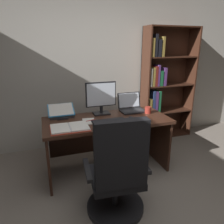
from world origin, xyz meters
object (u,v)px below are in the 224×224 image
Objects in this scene: office_chair at (118,176)px; keyboard at (109,121)px; desk at (105,132)px; monitor at (101,99)px; notepad at (89,121)px; laptop at (132,107)px; bookshelf at (161,89)px; open_binder at (70,128)px; computer_mouse at (131,118)px; pen at (90,120)px; reading_stand_with_book at (61,111)px; coffee_mug at (148,110)px.

office_chair is 0.77m from keyboard.
desk is 0.45m from monitor.
office_chair reaches higher than notepad.
desk is at bearing -160.82° from laptop.
laptop is at bearing -146.33° from bookshelf.
computer_mouse is at bearing 3.70° from open_binder.
bookshelf is 9.32× the size of notepad.
monitor is at bearing 46.73° from notepad.
laptop is at bearing 20.52° from pen.
monitor is 2.12× the size of notepad.
monitor reaches higher than office_chair.
bookshelf is at bearing 28.98° from desk.
bookshelf is 5.76× the size of reading_stand_with_book.
reading_stand_with_book is at bearing 114.88° from office_chair.
desk is at bearing -85.21° from monitor.
keyboard is at bearing -25.93° from pen.
desk is at bearing 23.11° from pen.
desk is at bearing 145.41° from computer_mouse.
laptop is (0.45, 0.16, 0.26)m from desk.
desk is 0.34m from notepad.
reading_stand_with_book is 1.19m from coffee_mug.
keyboard is 4.59× the size of coffee_mug.
bookshelf is at bearing 33.67° from laptop.
reading_stand_with_book reaches higher than coffee_mug.
desk is 3.70× the size of open_binder.
computer_mouse is 0.54m from notepad.
office_chair is at bearing -82.98° from notepad.
desk is 17.58× the size of coffee_mug.
bookshelf is 13.98× the size of pen.
office_chair is at bearing -131.64° from bookshelf.
computer_mouse is at bearing -26.80° from reading_stand_with_book.
keyboard is at bearing -23.95° from notepad.
office_chair is 5.07× the size of notepad.
coffee_mug reaches higher than computer_mouse.
pen is (-0.21, -0.25, -0.21)m from monitor.
desk is 15.48× the size of computer_mouse.
monitor is 0.38m from pen.
keyboard is 4.04× the size of computer_mouse.
computer_mouse reaches higher than open_binder.
coffee_mug reaches higher than keyboard.
computer_mouse is at bearing 0.00° from keyboard.
open_binder is (-0.95, -0.40, -0.04)m from laptop.
desk is at bearing 86.37° from keyboard.
reading_stand_with_book is at bearing 95.62° from open_binder.
bookshelf is at bearing 28.33° from open_binder.
monitor is 0.40m from notepad.
reading_stand_with_book is 0.44m from notepad.
reading_stand_with_book is at bearing 141.71° from keyboard.
office_chair is (-1.41, -1.59, -0.46)m from bookshelf.
laptop is at bearing 133.20° from coffee_mug.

